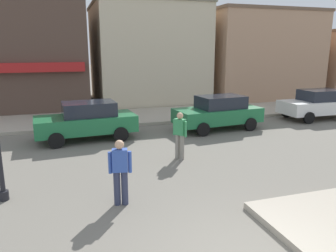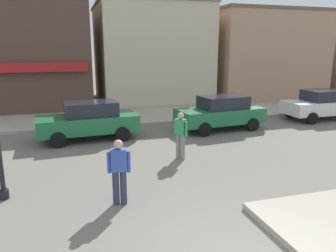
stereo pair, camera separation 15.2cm
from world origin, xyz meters
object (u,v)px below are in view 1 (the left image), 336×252
object	(u,v)px
parked_car_second	(218,112)
parked_car_nearest	(87,120)
parked_car_third	(318,104)
pedestrian_crossing_near	(180,134)
pedestrian_crossing_far	(120,170)

from	to	relation	value
parked_car_second	parked_car_nearest	bearing A→B (deg)	179.83
parked_car_nearest	parked_car_third	world-z (taller)	same
parked_car_nearest	parked_car_second	xyz separation A→B (m)	(5.94, -0.02, 0.00)
parked_car_second	pedestrian_crossing_near	xyz separation A→B (m)	(-3.13, -3.47, 0.06)
parked_car_nearest	parked_car_second	bearing A→B (deg)	-0.17
parked_car_second	parked_car_third	xyz separation A→B (m)	(6.11, 0.51, 0.00)
parked_car_nearest	parked_car_second	distance (m)	5.94
pedestrian_crossing_far	pedestrian_crossing_near	bearing A→B (deg)	48.09
pedestrian_crossing_near	parked_car_third	bearing A→B (deg)	23.28
parked_car_second	pedestrian_crossing_far	bearing A→B (deg)	-132.01
parked_car_second	pedestrian_crossing_near	distance (m)	4.67
parked_car_second	pedestrian_crossing_far	distance (m)	8.37
parked_car_second	parked_car_third	bearing A→B (deg)	4.75
pedestrian_crossing_near	pedestrian_crossing_far	bearing A→B (deg)	-131.91
parked_car_second	pedestrian_crossing_far	world-z (taller)	pedestrian_crossing_far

